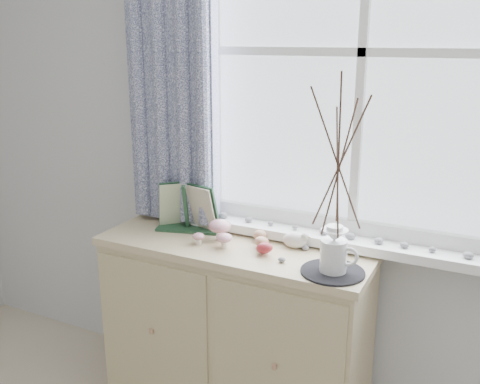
{
  "coord_description": "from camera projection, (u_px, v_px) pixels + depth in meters",
  "views": [
    {
      "loc": [
        0.83,
        -0.16,
        1.71
      ],
      "look_at": [
        -0.1,
        1.7,
        1.1
      ],
      "focal_mm": 40.0,
      "sensor_mm": 36.0,
      "label": 1
    }
  ],
  "objects": [
    {
      "name": "songbird_figurine",
      "position": [
        295.0,
        240.0,
        2.25
      ],
      "size": [
        0.14,
        0.07,
        0.07
      ],
      "primitive_type": null,
      "rotation": [
        0.0,
        0.0,
        0.05
      ],
      "color": "silver",
      "rests_on": "sideboard"
    },
    {
      "name": "twig_pitcher",
      "position": [
        338.0,
        160.0,
        1.9
      ],
      "size": [
        0.33,
        0.33,
        0.76
      ],
      "rotation": [
        0.0,
        0.0,
        0.28
      ],
      "color": "white",
      "rests_on": "crocheted_doily"
    },
    {
      "name": "crocheted_doily",
      "position": [
        333.0,
        272.0,
        2.02
      ],
      "size": [
        0.24,
        0.24,
        0.01
      ],
      "primitive_type": "cylinder",
      "color": "black",
      "rests_on": "sideboard"
    },
    {
      "name": "toadstool_cluster",
      "position": [
        218.0,
        230.0,
        2.3
      ],
      "size": [
        0.18,
        0.16,
        0.09
      ],
      "color": "white",
      "rests_on": "sideboard"
    },
    {
      "name": "botanical_book",
      "position": [
        184.0,
        208.0,
        2.41
      ],
      "size": [
        0.36,
        0.21,
        0.23
      ],
      "primitive_type": null,
      "rotation": [
        0.0,
        0.0,
        0.27
      ],
      "color": "#20422A",
      "rests_on": "sideboard"
    },
    {
      "name": "sideboard_pebbles",
      "position": [
        301.0,
        254.0,
        2.17
      ],
      "size": [
        0.33,
        0.23,
        0.02
      ],
      "color": "gray",
      "rests_on": "sideboard"
    },
    {
      "name": "sideboard",
      "position": [
        235.0,
        331.0,
        2.42
      ],
      "size": [
        1.2,
        0.45,
        0.85
      ],
      "color": "#C8B68C",
      "rests_on": "ground"
    },
    {
      "name": "wooden_eggs",
      "position": [
        262.0,
        241.0,
        2.25
      ],
      "size": [
        0.14,
        0.18,
        0.07
      ],
      "color": "tan",
      "rests_on": "sideboard"
    }
  ]
}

